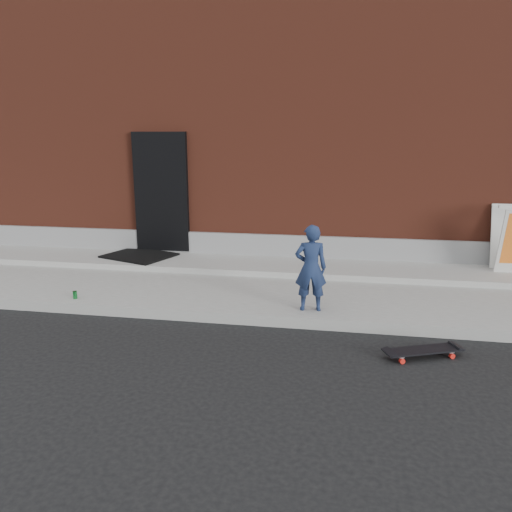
# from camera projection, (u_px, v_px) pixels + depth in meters

# --- Properties ---
(ground) EXTENTS (80.00, 80.00, 0.00)m
(ground) POSITION_uv_depth(u_px,v_px,m) (274.00, 327.00, 6.56)
(ground) COLOR black
(ground) RESTS_ON ground
(sidewalk) EXTENTS (20.00, 3.00, 0.15)m
(sidewalk) POSITION_uv_depth(u_px,v_px,m) (287.00, 288.00, 7.98)
(sidewalk) COLOR gray
(sidewalk) RESTS_ON ground
(apron) EXTENTS (20.00, 1.20, 0.10)m
(apron) POSITION_uv_depth(u_px,v_px,m) (293.00, 267.00, 8.81)
(apron) COLOR gray
(apron) RESTS_ON sidewalk
(building) EXTENTS (20.00, 8.10, 5.00)m
(building) POSITION_uv_depth(u_px,v_px,m) (313.00, 134.00, 12.66)
(building) COLOR maroon
(building) RESTS_ON ground
(child) EXTENTS (0.46, 0.34, 1.17)m
(child) POSITION_uv_depth(u_px,v_px,m) (311.00, 268.00, 6.64)
(child) COLOR #1A284A
(child) RESTS_ON sidewalk
(skateboard) EXTENTS (0.91, 0.55, 0.10)m
(skateboard) POSITION_uv_depth(u_px,v_px,m) (423.00, 351.00, 5.65)
(skateboard) COLOR red
(skateboard) RESTS_ON ground
(soda_can) EXTENTS (0.07, 0.07, 0.11)m
(soda_can) POSITION_uv_depth(u_px,v_px,m) (75.00, 295.00, 7.23)
(soda_can) COLOR #187B2F
(soda_can) RESTS_ON sidewalk
(doormat) EXTENTS (1.43, 1.29, 0.03)m
(doormat) POSITION_uv_depth(u_px,v_px,m) (139.00, 255.00, 9.34)
(doormat) COLOR black
(doormat) RESTS_ON apron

